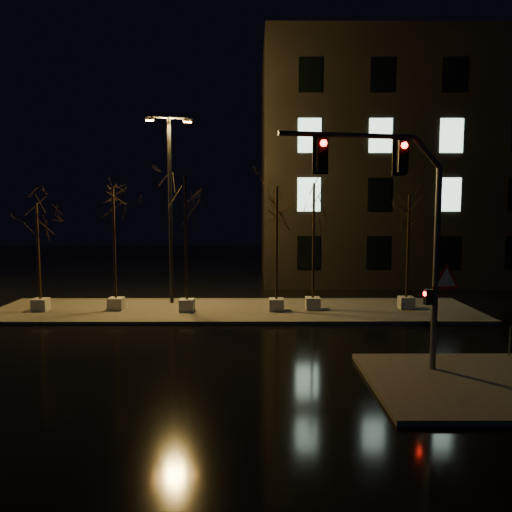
{
  "coord_description": "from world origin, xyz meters",
  "views": [
    {
      "loc": [
        0.84,
        -16.53,
        4.86
      ],
      "look_at": [
        0.94,
        3.93,
        2.8
      ],
      "focal_mm": 35.0,
      "sensor_mm": 36.0,
      "label": 1
    }
  ],
  "objects": [
    {
      "name": "tree_0",
      "position": [
        -8.76,
        5.64,
        3.92
      ],
      "size": [
        1.8,
        1.8,
        4.97
      ],
      "color": "#A7A69C",
      "rests_on": "median"
    },
    {
      "name": "tree_2",
      "position": [
        -2.15,
        5.5,
        4.87
      ],
      "size": [
        1.8,
        1.8,
        6.22
      ],
      "color": "#A7A69C",
      "rests_on": "median"
    },
    {
      "name": "tree_4",
      "position": [
        3.55,
        5.89,
        4.61
      ],
      "size": [
        1.8,
        1.8,
        5.88
      ],
      "color": "#A7A69C",
      "rests_on": "median"
    },
    {
      "name": "median",
      "position": [
        0.0,
        6.0,
        0.07
      ],
      "size": [
        22.0,
        5.0,
        0.15
      ],
      "primitive_type": "cube",
      "color": "#43403C",
      "rests_on": "ground"
    },
    {
      "name": "sidewalk_corner",
      "position": [
        7.5,
        -3.5,
        0.07
      ],
      "size": [
        7.0,
        5.0,
        0.15
      ],
      "primitive_type": "cube",
      "color": "#43403C",
      "rests_on": "ground"
    },
    {
      "name": "streetlight_main",
      "position": [
        -3.15,
        7.5,
        5.28
      ],
      "size": [
        2.21,
        0.77,
        8.9
      ],
      "rotation": [
        0.0,
        0.0,
        0.24
      ],
      "color": "black",
      "rests_on": "median"
    },
    {
      "name": "traffic_signal_mast",
      "position": [
        4.99,
        -2.68,
        4.52
      ],
      "size": [
        5.36,
        1.13,
        6.65
      ],
      "rotation": [
        0.0,
        0.0,
        0.2
      ],
      "color": "#585A5F",
      "rests_on": "sidewalk_corner"
    },
    {
      "name": "ground",
      "position": [
        0.0,
        0.0,
        0.0
      ],
      "size": [
        90.0,
        90.0,
        0.0
      ],
      "primitive_type": "plane",
      "color": "black",
      "rests_on": "ground"
    },
    {
      "name": "building",
      "position": [
        14.0,
        18.0,
        7.5
      ],
      "size": [
        25.0,
        12.0,
        15.0
      ],
      "primitive_type": "cube",
      "color": "black",
      "rests_on": "ground"
    },
    {
      "name": "tree_1",
      "position": [
        -5.42,
        5.84,
        4.38
      ],
      "size": [
        1.8,
        1.8,
        5.58
      ],
      "color": "#A7A69C",
      "rests_on": "median"
    },
    {
      "name": "tree_3",
      "position": [
        1.87,
        5.59,
        4.47
      ],
      "size": [
        1.8,
        1.8,
        5.7
      ],
      "color": "#A7A69C",
      "rests_on": "median"
    },
    {
      "name": "tree_5",
      "position": [
        7.87,
        6.03,
        4.21
      ],
      "size": [
        1.8,
        1.8,
        5.35
      ],
      "color": "#A7A69C",
      "rests_on": "median"
    }
  ]
}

